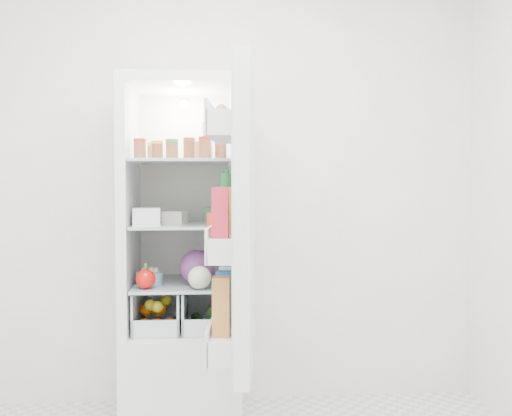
{
  "coord_description": "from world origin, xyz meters",
  "views": [
    {
      "loc": [
        -0.03,
        -1.81,
        1.26
      ],
      "look_at": [
        0.17,
        0.95,
        1.15
      ],
      "focal_mm": 40.0,
      "sensor_mm": 36.0,
      "label": 1
    }
  ],
  "objects": [
    {
      "name": "tub_green",
      "position": [
        -0.03,
        1.31,
        1.1
      ],
      "size": [
        0.12,
        0.15,
        0.08
      ],
      "primitive_type": "cube",
      "rotation": [
        0.0,
        0.0,
        -0.23
      ],
      "color": "#42915A",
      "rests_on": "shelf_mid"
    },
    {
      "name": "fridge_door",
      "position": [
        0.07,
        0.61,
        1.09
      ],
      "size": [
        0.22,
        0.6,
        1.3
      ],
      "rotation": [
        0.0,
        0.0,
        1.47
      ],
      "color": "white",
      "rests_on": "refrigerator"
    },
    {
      "name": "crisper_left",
      "position": [
        -0.32,
        1.19,
        0.61
      ],
      "size": [
        0.23,
        0.46,
        0.22
      ],
      "primitive_type": null,
      "color": "silver",
      "rests_on": "refrigerator"
    },
    {
      "name": "tub_cream",
      "position": [
        -0.24,
        1.18,
        1.09
      ],
      "size": [
        0.13,
        0.13,
        0.06
      ],
      "primitive_type": "cube",
      "rotation": [
        0.0,
        0.0,
        -0.27
      ],
      "color": "beige",
      "rests_on": "shelf_mid"
    },
    {
      "name": "squeeze_bottle",
      "position": [
        -0.07,
        1.16,
        1.48
      ],
      "size": [
        0.07,
        0.07,
        0.19
      ],
      "primitive_type": "cylinder",
      "rotation": [
        0.0,
        0.0,
        -0.34
      ],
      "color": "silver",
      "rests_on": "shelf_top"
    },
    {
      "name": "salad_bag",
      "position": [
        -0.11,
        0.97,
        0.8
      ],
      "size": [
        0.11,
        0.11,
        0.11
      ],
      "primitive_type": "sphere",
      "color": "beige",
      "rests_on": "shelf_low"
    },
    {
      "name": "bell_pepper",
      "position": [
        -0.37,
        1.0,
        0.8
      ],
      "size": [
        0.1,
        0.1,
        0.1
      ],
      "primitive_type": "sphere",
      "color": "red",
      "rests_on": "shelf_low"
    },
    {
      "name": "tub_white",
      "position": [
        -0.37,
        1.06,
        1.1
      ],
      "size": [
        0.14,
        0.14,
        0.09
      ],
      "primitive_type": "cube",
      "rotation": [
        0.0,
        0.0,
        0.09
      ],
      "color": "white",
      "rests_on": "shelf_mid"
    },
    {
      "name": "room_walls",
      "position": [
        0.0,
        0.0,
        1.59
      ],
      "size": [
        3.02,
        3.02,
        2.61
      ],
      "color": "silver",
      "rests_on": "ground"
    },
    {
      "name": "crisper_right",
      "position": [
        -0.08,
        1.19,
        0.61
      ],
      "size": [
        0.23,
        0.46,
        0.22
      ],
      "primitive_type": null,
      "color": "silver",
      "rests_on": "refrigerator"
    },
    {
      "name": "refrigerator",
      "position": [
        -0.2,
        1.25,
        0.67
      ],
      "size": [
        0.6,
        0.6,
        1.8
      ],
      "color": "white",
      "rests_on": "ground"
    },
    {
      "name": "shelf_top",
      "position": [
        -0.2,
        1.19,
        1.38
      ],
      "size": [
        0.49,
        0.53,
        0.02
      ],
      "primitive_type": "cube",
      "color": "#A1B6BD",
      "rests_on": "refrigerator"
    },
    {
      "name": "mushroom_bowl",
      "position": [
        -0.36,
        1.11,
        0.78
      ],
      "size": [
        0.17,
        0.17,
        0.06
      ],
      "primitive_type": "cylinder",
      "rotation": [
        0.0,
        0.0,
        -0.36
      ],
      "color": "#88B7CB",
      "rests_on": "shelf_low"
    },
    {
      "name": "tin_red",
      "position": [
        -0.02,
        0.99,
        1.09
      ],
      "size": [
        0.13,
        0.13,
        0.07
      ],
      "primitive_type": "cylinder",
      "rotation": [
        0.0,
        0.0,
        -0.34
      ],
      "color": "red",
      "rests_on": "shelf_mid"
    },
    {
      "name": "shelf_low",
      "position": [
        -0.2,
        1.19,
        0.74
      ],
      "size": [
        0.49,
        0.53,
        0.01
      ],
      "primitive_type": "cube",
      "color": "#A1B6BD",
      "rests_on": "refrigerator"
    },
    {
      "name": "citrus_pile",
      "position": [
        -0.33,
        1.12,
        0.59
      ],
      "size": [
        0.2,
        0.24,
        0.16
      ],
      "color": "orange",
      "rests_on": "refrigerator"
    },
    {
      "name": "red_cabbage",
      "position": [
        -0.12,
        1.1,
        0.84
      ],
      "size": [
        0.18,
        0.18,
        0.18
      ],
      "primitive_type": "sphere",
      "color": "#591E53",
      "rests_on": "shelf_low"
    },
    {
      "name": "veg_pile",
      "position": [
        -0.07,
        1.18,
        0.56
      ],
      "size": [
        0.16,
        0.3,
        0.1
      ],
      "color": "#26511B",
      "rests_on": "refrigerator"
    },
    {
      "name": "shelf_mid",
      "position": [
        -0.2,
        1.19,
        1.05
      ],
      "size": [
        0.49,
        0.53,
        0.02
      ],
      "primitive_type": "cube",
      "color": "#A1B6BD",
      "rests_on": "refrigerator"
    },
    {
      "name": "condiment_jars",
      "position": [
        -0.21,
        1.13,
        1.43
      ],
      "size": [
        0.46,
        0.34,
        0.08
      ],
      "color": "#B21919",
      "rests_on": "shelf_top"
    },
    {
      "name": "foil_tray",
      "position": [
        -0.36,
        1.37,
        1.08
      ],
      "size": [
        0.19,
        0.17,
        0.04
      ],
      "primitive_type": "cube",
      "rotation": [
        0.0,
        0.0,
        0.32
      ],
      "color": "silver",
      "rests_on": "shelf_mid"
    }
  ]
}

